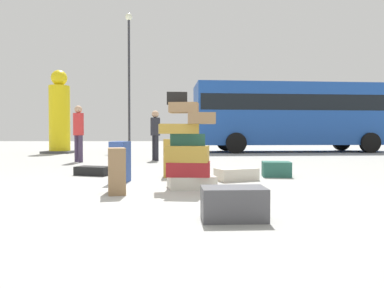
{
  "coord_description": "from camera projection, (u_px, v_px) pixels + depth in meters",
  "views": [
    {
      "loc": [
        0.4,
        -4.57,
        0.79
      ],
      "look_at": [
        0.36,
        1.81,
        0.63
      ],
      "focal_mm": 32.1,
      "sensor_mm": 36.0,
      "label": 1
    }
  ],
  "objects": [
    {
      "name": "ground_plane",
      "position": [
        164.0,
        194.0,
        4.59
      ],
      "size": [
        80.0,
        80.0,
        0.0
      ],
      "primitive_type": "plane",
      "color": "#9E9E99"
    },
    {
      "name": "suitcase_tower",
      "position": [
        188.0,
        151.0,
        5.09
      ],
      "size": [
        0.88,
        0.57,
        1.44
      ],
      "color": "beige",
      "rests_on": "ground"
    },
    {
      "name": "suitcase_teal_upright_blue",
      "position": [
        276.0,
        169.0,
        6.53
      ],
      "size": [
        0.56,
        0.48,
        0.28
      ],
      "primitive_type": "cube",
      "rotation": [
        0.0,
        0.0,
        -0.11
      ],
      "color": "#26594C",
      "rests_on": "ground"
    },
    {
      "name": "suitcase_black_foreground_far",
      "position": [
        93.0,
        171.0,
        6.77
      ],
      "size": [
        0.75,
        0.54,
        0.17
      ],
      "primitive_type": "cube",
      "rotation": [
        0.0,
        0.0,
        -0.31
      ],
      "color": "black",
      "rests_on": "ground"
    },
    {
      "name": "suitcase_charcoal_foreground_near",
      "position": [
        234.0,
        203.0,
        3.2
      ],
      "size": [
        0.61,
        0.39,
        0.31
      ],
      "primitive_type": "cube",
      "rotation": [
        0.0,
        0.0,
        0.06
      ],
      "color": "#4C4C51",
      "rests_on": "ground"
    },
    {
      "name": "suitcase_cream_left_side",
      "position": [
        236.0,
        174.0,
        5.99
      ],
      "size": [
        0.8,
        0.62,
        0.21
      ],
      "primitive_type": "cube",
      "rotation": [
        0.0,
        0.0,
        0.39
      ],
      "color": "beige",
      "rests_on": "ground"
    },
    {
      "name": "suitcase_brown_right_side",
      "position": [
        117.0,
        171.0,
        4.63
      ],
      "size": [
        0.32,
        0.45,
        0.62
      ],
      "primitive_type": "cube",
      "rotation": [
        0.0,
        0.0,
        0.26
      ],
      "color": "olive",
      "rests_on": "ground"
    },
    {
      "name": "suitcase_tan_white_trunk",
      "position": [
        171.0,
        158.0,
        6.47
      ],
      "size": [
        0.33,
        0.31,
        0.72
      ],
      "primitive_type": "cube",
      "rotation": [
        0.0,
        0.0,
        0.11
      ],
      "color": "#B28C33",
      "rests_on": "ground"
    },
    {
      "name": "suitcase_navy_behind_tower",
      "position": [
        120.0,
        162.0,
        5.74
      ],
      "size": [
        0.3,
        0.43,
        0.69
      ],
      "primitive_type": "cube",
      "rotation": [
        0.0,
        0.0,
        -0.14
      ],
      "color": "#334F99",
      "rests_on": "ground"
    },
    {
      "name": "person_bearded_onlooker",
      "position": [
        78.0,
        129.0,
        9.99
      ],
      "size": [
        0.3,
        0.3,
        1.65
      ],
      "rotation": [
        0.0,
        0.0,
        -0.69
      ],
      "color": "#3F334C",
      "rests_on": "ground"
    },
    {
      "name": "person_tourist_with_camera",
      "position": [
        155.0,
        131.0,
        10.64
      ],
      "size": [
        0.3,
        0.32,
        1.55
      ],
      "rotation": [
        0.0,
        0.0,
        -1.1
      ],
      "color": "black",
      "rests_on": "ground"
    },
    {
      "name": "yellow_dummy_statue",
      "position": [
        60.0,
        116.0,
        15.06
      ],
      "size": [
        1.24,
        1.24,
        3.64
      ],
      "color": "yellow",
      "rests_on": "ground"
    },
    {
      "name": "parked_bus",
      "position": [
        294.0,
        113.0,
        16.3
      ],
      "size": [
        9.53,
        3.33,
        3.15
      ],
      "rotation": [
        0.0,
        0.0,
        0.09
      ],
      "color": "#1E4CA5",
      "rests_on": "ground"
    },
    {
      "name": "lamp_post",
      "position": [
        129.0,
        63.0,
        17.76
      ],
      "size": [
        0.36,
        0.36,
        7.08
      ],
      "color": "#333338",
      "rests_on": "ground"
    }
  ]
}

